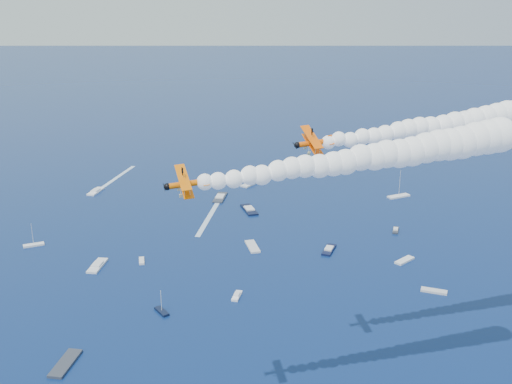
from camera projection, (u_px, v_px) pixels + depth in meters
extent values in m
cube|color=#313541|center=(220.00, 197.00, 267.58)|extent=(8.59, 14.21, 0.70)
cube|color=white|center=(96.00, 191.00, 275.73)|extent=(7.84, 11.82, 0.70)
cube|color=silver|center=(142.00, 261.00, 204.99)|extent=(1.76, 5.47, 0.70)
cube|color=white|center=(237.00, 296.00, 181.51)|extent=(4.32, 6.40, 0.70)
cube|color=white|center=(34.00, 245.00, 217.78)|extent=(7.57, 3.78, 0.70)
cube|color=#2C303B|center=(396.00, 230.00, 230.98)|extent=(4.80, 6.72, 0.70)
cube|color=white|center=(405.00, 260.00, 205.35)|extent=(8.41, 6.50, 0.70)
cube|color=black|center=(329.00, 250.00, 213.73)|extent=(7.93, 10.06, 0.70)
cube|color=#2F333F|center=(65.00, 363.00, 148.71)|extent=(7.73, 12.46, 0.70)
cube|color=black|center=(162.00, 311.00, 172.74)|extent=(4.16, 6.21, 0.70)
cube|color=white|center=(399.00, 196.00, 269.26)|extent=(11.06, 5.82, 0.70)
cube|color=silver|center=(97.00, 266.00, 201.43)|extent=(6.90, 11.71, 0.70)
cube|color=silver|center=(251.00, 184.00, 286.82)|extent=(11.55, 11.71, 0.70)
cube|color=silver|center=(252.00, 247.00, 216.41)|extent=(3.80, 10.97, 0.70)
cube|color=silver|center=(434.00, 291.00, 184.47)|extent=(7.95, 6.21, 0.70)
cube|color=black|center=(249.00, 210.00, 252.76)|extent=(5.46, 13.62, 0.70)
cube|color=white|center=(208.00, 219.00, 243.49)|extent=(14.54, 36.50, 0.04)
cube|color=white|center=(118.00, 177.00, 298.69)|extent=(17.03, 35.63, 0.04)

